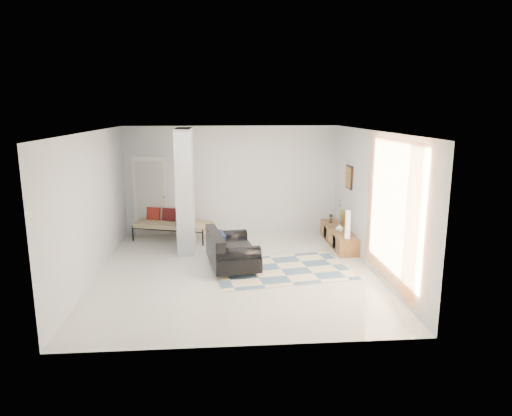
{
  "coord_description": "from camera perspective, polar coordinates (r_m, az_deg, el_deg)",
  "views": [
    {
      "loc": [
        -0.31,
        -8.76,
        3.2
      ],
      "look_at": [
        0.44,
        0.6,
        1.17
      ],
      "focal_mm": 32.0,
      "sensor_mm": 36.0,
      "label": 1
    }
  ],
  "objects": [
    {
      "name": "wall_right",
      "position": [
        9.45,
        14.41,
        0.82
      ],
      "size": [
        0.0,
        6.0,
        6.0
      ],
      "primitive_type": "plane",
      "rotation": [
        1.57,
        0.0,
        -1.57
      ],
      "color": "silver",
      "rests_on": "ground"
    },
    {
      "name": "wall_front",
      "position": [
        6.04,
        -1.43,
        -5.17
      ],
      "size": [
        6.0,
        0.0,
        6.0
      ],
      "primitive_type": "plane",
      "rotation": [
        -1.57,
        0.0,
        0.0
      ],
      "color": "silver",
      "rests_on": "ground"
    },
    {
      "name": "wall_back",
      "position": [
        11.9,
        -3.04,
        3.48
      ],
      "size": [
        6.0,
        0.0,
        6.0
      ],
      "primitive_type": "plane",
      "rotation": [
        1.57,
        0.0,
        0.0
      ],
      "color": "silver",
      "rests_on": "ground"
    },
    {
      "name": "wall_left",
      "position": [
        9.27,
        -19.75,
        0.26
      ],
      "size": [
        0.0,
        6.0,
        6.0
      ],
      "primitive_type": "plane",
      "rotation": [
        1.57,
        0.0,
        1.57
      ],
      "color": "silver",
      "rests_on": "ground"
    },
    {
      "name": "vase",
      "position": [
        10.89,
        10.37,
        -2.44
      ],
      "size": [
        0.17,
        0.17,
        0.17
      ],
      "primitive_type": "imported",
      "rotation": [
        0.0,
        0.0,
        0.0
      ],
      "color": "white",
      "rests_on": "media_console"
    },
    {
      "name": "daybed",
      "position": [
        11.64,
        -10.41,
        -1.86
      ],
      "size": [
        2.01,
        1.31,
        0.77
      ],
      "rotation": [
        0.0,
        0.0,
        -0.3
      ],
      "color": "black",
      "rests_on": "floor"
    },
    {
      "name": "floor",
      "position": [
        9.33,
        -2.42,
        -7.88
      ],
      "size": [
        6.0,
        6.0,
        0.0
      ],
      "primitive_type": "plane",
      "color": "silver",
      "rests_on": "ground"
    },
    {
      "name": "media_console",
      "position": [
        11.19,
        10.26,
        -3.53
      ],
      "size": [
        0.45,
        2.02,
        0.8
      ],
      "color": "brown",
      "rests_on": "floor"
    },
    {
      "name": "curtain",
      "position": [
        8.36,
        16.43,
        -0.41
      ],
      "size": [
        0.0,
        2.55,
        2.55
      ],
      "primitive_type": "plane",
      "rotation": [
        1.57,
        0.0,
        1.57
      ],
      "color": "#FF9243",
      "rests_on": "wall_right"
    },
    {
      "name": "bronze_figurine",
      "position": [
        11.67,
        9.33,
        -1.29
      ],
      "size": [
        0.13,
        0.13,
        0.22
      ],
      "primitive_type": null,
      "rotation": [
        0.0,
        0.0,
        0.17
      ],
      "color": "black",
      "rests_on": "media_console"
    },
    {
      "name": "wall_art",
      "position": [
        10.95,
        11.57,
        3.81
      ],
      "size": [
        0.04,
        0.45,
        0.55
      ],
      "primitive_type": "cube",
      "color": "#32190D",
      "rests_on": "wall_right"
    },
    {
      "name": "partition_column",
      "position": [
        10.54,
        -8.81,
        2.22
      ],
      "size": [
        0.35,
        1.2,
        2.8
      ],
      "primitive_type": "cube",
      "color": "silver",
      "rests_on": "floor"
    },
    {
      "name": "hallway_door",
      "position": [
        12.05,
        -13.04,
        1.46
      ],
      "size": [
        0.85,
        0.06,
        2.04
      ],
      "primitive_type": "cube",
      "color": "white",
      "rests_on": "floor"
    },
    {
      "name": "loveseat",
      "position": [
        9.44,
        -3.35,
        -5.36
      ],
      "size": [
        1.13,
        1.67,
        0.76
      ],
      "rotation": [
        0.0,
        0.0,
        0.15
      ],
      "color": "silver",
      "rests_on": "floor"
    },
    {
      "name": "area_rug",
      "position": [
        9.41,
        3.11,
        -7.67
      ],
      "size": [
        2.95,
        2.2,
        0.01
      ],
      "primitive_type": "cube",
      "rotation": [
        0.0,
        0.0,
        0.16
      ],
      "color": "beige",
      "rests_on": "floor"
    },
    {
      "name": "ceiling",
      "position": [
        8.77,
        -2.58,
        9.56
      ],
      "size": [
        6.0,
        6.0,
        0.0
      ],
      "primitive_type": "plane",
      "rotation": [
        3.14,
        0.0,
        0.0
      ],
      "color": "white",
      "rests_on": "wall_back"
    },
    {
      "name": "cylinder_lamp",
      "position": [
        10.3,
        11.4,
        -2.03
      ],
      "size": [
        0.11,
        0.11,
        0.62
      ],
      "primitive_type": "cylinder",
      "color": "silver",
      "rests_on": "media_console"
    }
  ]
}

